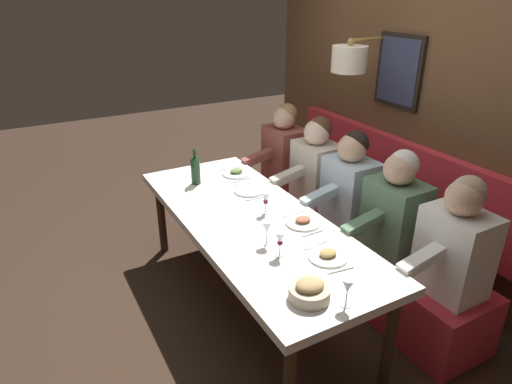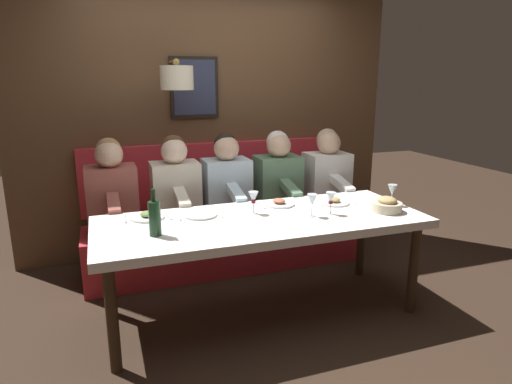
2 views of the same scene
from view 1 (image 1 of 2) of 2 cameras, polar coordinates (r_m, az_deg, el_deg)
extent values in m
plane|color=#332319|center=(3.56, -0.49, -13.91)|extent=(12.00, 12.00, 0.00)
cube|color=white|center=(3.16, -0.54, -3.83)|extent=(0.90, 2.31, 0.06)
cylinder|color=#352416|center=(4.09, -11.96, -3.20)|extent=(0.07, 0.07, 0.68)
cylinder|color=#352416|center=(2.87, 16.68, -17.52)|extent=(0.07, 0.07, 0.68)
cylinder|color=#352416|center=(4.31, -3.10, -1.14)|extent=(0.07, 0.07, 0.68)
cube|color=red|center=(3.85, 11.31, -7.00)|extent=(0.52, 2.51, 0.45)
cube|color=brown|center=(3.79, 19.94, 11.59)|extent=(0.10, 3.71, 2.90)
cube|color=red|center=(3.92, 17.62, 1.85)|extent=(0.10, 2.51, 0.64)
cube|color=black|center=(3.82, 17.83, 14.48)|extent=(0.04, 0.45, 0.56)
cube|color=#2D334C|center=(3.80, 17.62, 14.48)|extent=(0.01, 0.39, 0.50)
cylinder|color=#A37F38|center=(3.83, 14.12, 18.38)|extent=(0.35, 0.02, 0.02)
cylinder|color=beige|center=(3.73, 11.82, 16.26)|extent=(0.28, 0.28, 0.20)
sphere|color=#A37F38|center=(3.72, 12.00, 18.24)|extent=(0.06, 0.06, 0.06)
cube|color=white|center=(3.04, 23.98, -7.09)|extent=(0.30, 0.40, 0.56)
sphere|color=#D1A889|center=(2.85, 25.03, -0.72)|extent=(0.22, 0.22, 0.22)
sphere|color=tan|center=(2.86, 25.51, -0.03)|extent=(0.20, 0.20, 0.20)
cube|color=white|center=(2.81, 20.41, -8.13)|extent=(0.33, 0.09, 0.14)
cube|color=#567A5B|center=(3.31, 17.26, -3.26)|extent=(0.30, 0.40, 0.56)
sphere|color=#D1A889|center=(3.14, 17.87, 2.76)|extent=(0.22, 0.22, 0.22)
sphere|color=silver|center=(3.15, 18.33, 3.37)|extent=(0.20, 0.20, 0.20)
cube|color=#567A5B|center=(3.11, 13.57, -3.90)|extent=(0.33, 0.09, 0.14)
cube|color=silver|center=(3.62, 11.87, -0.13)|extent=(0.30, 0.40, 0.56)
sphere|color=#D1A889|center=(3.47, 12.16, 5.49)|extent=(0.22, 0.22, 0.22)
sphere|color=black|center=(3.48, 12.58, 6.04)|extent=(0.20, 0.20, 0.20)
cube|color=silver|center=(3.43, 8.21, -0.51)|extent=(0.33, 0.09, 0.14)
cube|color=beige|center=(3.94, 7.69, 2.31)|extent=(0.30, 0.40, 0.56)
sphere|color=beige|center=(3.80, 7.76, 7.53)|extent=(0.22, 0.22, 0.22)
sphere|color=#4C331E|center=(3.81, 8.16, 8.03)|extent=(0.20, 0.20, 0.20)
cube|color=beige|center=(3.77, 4.15, 2.07)|extent=(0.33, 0.09, 0.14)
cube|color=#934C42|center=(4.33, 3.68, 4.62)|extent=(0.30, 0.40, 0.56)
sphere|color=#D1A889|center=(4.21, 3.58, 9.42)|extent=(0.22, 0.22, 0.22)
sphere|color=#937047|center=(4.22, 3.94, 9.88)|extent=(0.20, 0.20, 0.20)
cube|color=#934C42|center=(4.18, 0.32, 4.48)|extent=(0.33, 0.09, 0.14)
cylinder|color=white|center=(3.87, -2.51, 2.37)|extent=(0.24, 0.24, 0.01)
ellipsoid|color=#668447|center=(3.86, -2.52, 2.72)|extent=(0.11, 0.09, 0.04)
cube|color=silver|center=(3.74, -1.79, 1.52)|extent=(0.17, 0.04, 0.01)
cube|color=silver|center=(4.00, -3.19, 3.07)|extent=(0.18, 0.02, 0.01)
cylinder|color=silver|center=(3.54, -0.88, 0.18)|extent=(0.24, 0.24, 0.01)
cube|color=silver|center=(3.42, -0.03, -0.84)|extent=(0.17, 0.03, 0.01)
cube|color=silver|center=(3.67, -1.67, 1.02)|extent=(0.18, 0.03, 0.01)
cylinder|color=white|center=(2.75, 9.14, -8.13)|extent=(0.24, 0.24, 0.01)
ellipsoid|color=#AD8E4C|center=(2.73, 9.17, -7.68)|extent=(0.11, 0.09, 0.04)
cube|color=silver|center=(2.65, 10.70, -9.77)|extent=(0.17, 0.04, 0.01)
cube|color=silver|center=(2.85, 7.68, -6.72)|extent=(0.18, 0.04, 0.01)
cylinder|color=silver|center=(3.09, 5.99, -3.91)|extent=(0.24, 0.24, 0.01)
ellipsoid|color=#B76647|center=(3.08, 6.01, -3.49)|extent=(0.11, 0.09, 0.04)
cube|color=silver|center=(2.98, 7.25, -5.23)|extent=(0.17, 0.02, 0.01)
cube|color=silver|center=(3.21, 4.82, -2.79)|extent=(0.18, 0.03, 0.01)
cylinder|color=silver|center=(2.40, 11.36, -13.94)|extent=(0.06, 0.06, 0.00)
cylinder|color=silver|center=(2.38, 11.44, -13.19)|extent=(0.01, 0.01, 0.07)
cone|color=silver|center=(2.33, 11.61, -11.64)|extent=(0.07, 0.07, 0.08)
cylinder|color=silver|center=(2.85, 1.37, -6.59)|extent=(0.06, 0.06, 0.00)
cylinder|color=silver|center=(2.83, 1.38, -5.90)|extent=(0.01, 0.01, 0.07)
cone|color=silver|center=(2.79, 1.39, -4.49)|extent=(0.07, 0.07, 0.08)
cylinder|color=silver|center=(3.22, 1.23, -2.65)|extent=(0.06, 0.06, 0.00)
cylinder|color=silver|center=(3.20, 1.23, -2.02)|extent=(0.01, 0.01, 0.07)
cone|color=silver|center=(3.16, 1.24, -0.73)|extent=(0.07, 0.07, 0.08)
cylinder|color=maroon|center=(3.18, 1.24, -1.23)|extent=(0.03, 0.03, 0.02)
cylinder|color=silver|center=(2.74, 3.04, -8.01)|extent=(0.06, 0.06, 0.00)
cylinder|color=silver|center=(2.72, 3.06, -7.31)|extent=(0.01, 0.01, 0.07)
cone|color=silver|center=(2.68, 3.10, -5.86)|extent=(0.07, 0.07, 0.08)
cylinder|color=maroon|center=(2.70, 3.09, -6.50)|extent=(0.03, 0.03, 0.02)
cylinder|color=#19381E|center=(3.68, -7.72, 2.67)|extent=(0.08, 0.08, 0.22)
cylinder|color=#19381E|center=(3.63, -7.85, 4.86)|extent=(0.03, 0.03, 0.08)
cylinder|color=beige|center=(2.40, 6.82, -12.65)|extent=(0.22, 0.22, 0.07)
ellipsoid|color=tan|center=(2.37, 6.88, -11.69)|extent=(0.15, 0.13, 0.06)
camera|label=2|loc=(3.82, -52.05, 7.44)|focal=31.22mm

